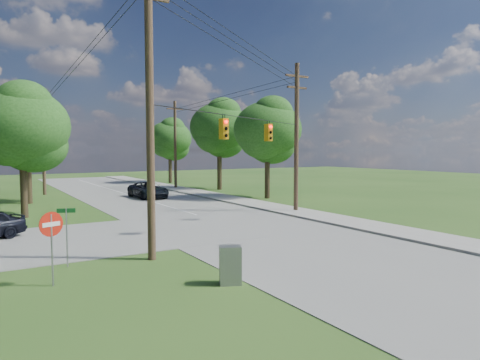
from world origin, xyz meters
TOP-DOWN VIEW (x-y plane):
  - ground at (0.00, 0.00)m, footprint 140.00×140.00m
  - main_road at (2.00, 5.00)m, footprint 10.00×100.00m
  - sidewalk_east at (8.70, 5.00)m, footprint 2.60×100.00m
  - pole_sw at (-4.60, 0.40)m, footprint 2.00×0.32m
  - pole_ne at (8.90, 8.00)m, footprint 2.00×0.32m
  - pole_north_e at (8.90, 30.00)m, footprint 2.00×0.32m
  - pole_north_w at (-5.00, 30.00)m, footprint 2.00×0.32m
  - power_lines at (1.50, 11.54)m, footprint 13.93×29.62m
  - traffic_signals at (2.55, 4.43)m, footprint 4.91×3.27m
  - tree_w_near at (-8.00, 15.00)m, footprint 6.00×6.00m
  - tree_w_mid at (-7.00, 23.00)m, footprint 6.40×6.40m
  - tree_e_near at (12.00, 16.00)m, footprint 6.20×6.20m
  - tree_e_mid at (12.50, 26.00)m, footprint 6.60×6.60m
  - tree_e_far at (11.50, 38.00)m, footprint 5.80×5.80m
  - car_main_north at (2.72, 21.77)m, footprint 2.55×5.30m
  - control_cabinet at (-3.50, -4.00)m, footprint 0.85×0.75m
  - do_not_enter_sign at (-8.51, -1.19)m, footprint 0.77×0.32m
  - street_name_sign at (-7.70, 1.00)m, footprint 0.63×0.29m

SIDE VIEW (x-z plane):
  - ground at x=0.00m, z-range 0.00..0.00m
  - main_road at x=2.00m, z-range 0.00..0.03m
  - sidewalk_east at x=8.70m, z-range 0.00..0.12m
  - control_cabinet at x=-3.50m, z-range 0.00..1.27m
  - car_main_north at x=2.72m, z-range 0.03..1.49m
  - street_name_sign at x=-7.70m, z-range 0.34..2.58m
  - do_not_enter_sign at x=-8.51m, z-range 0.55..2.98m
  - pole_north_e at x=8.90m, z-range 0.13..10.13m
  - pole_north_w at x=-5.00m, z-range 0.13..10.13m
  - pole_ne at x=8.90m, z-range 0.22..10.72m
  - traffic_signals at x=2.55m, z-range 4.97..6.02m
  - tree_e_far at x=11.50m, z-range 1.76..10.08m
  - tree_w_near at x=-8.00m, z-range 1.72..10.12m
  - pole_sw at x=-4.60m, z-range 0.23..12.23m
  - tree_e_near at x=12.00m, z-range 1.85..10.66m
  - tree_w_mid at x=-7.00m, z-range 1.97..11.19m
  - tree_e_mid at x=12.50m, z-range 2.09..11.73m
  - power_lines at x=1.50m, z-range 6.69..11.62m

